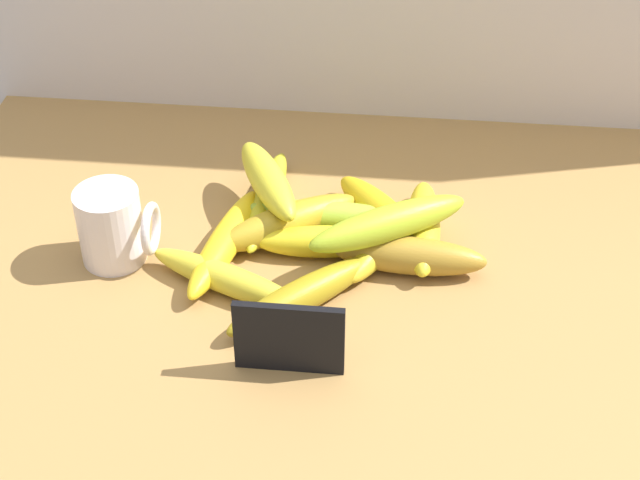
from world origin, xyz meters
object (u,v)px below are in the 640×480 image
(banana_1, at_px, (302,295))
(banana_5, at_px, (325,242))
(banana_11, at_px, (268,180))
(banana_9, at_px, (325,216))
(banana_8, at_px, (229,280))
(banana_6, at_px, (289,222))
(banana_2, at_px, (379,211))
(banana_3, at_px, (267,200))
(banana_12, at_px, (388,223))
(banana_7, at_px, (383,242))
(banana_4, at_px, (225,242))
(chalkboard_sign, at_px, (289,340))
(banana_0, at_px, (423,227))
(banana_10, at_px, (410,256))
(coffee_mug, at_px, (113,226))

(banana_1, relative_size, banana_5, 1.25)
(banana_1, height_order, banana_11, banana_11)
(banana_9, bearing_deg, banana_8, -127.21)
(banana_6, bearing_deg, banana_5, -32.27)
(banana_9, distance_m, banana_11, 0.08)
(banana_11, bearing_deg, banana_2, -1.91)
(banana_3, xyz_separation_m, banana_12, (0.15, -0.08, 0.04))
(banana_3, bearing_deg, banana_2, -5.54)
(banana_6, xyz_separation_m, banana_7, (0.11, -0.02, -0.00))
(banana_4, bearing_deg, banana_3, 67.68)
(chalkboard_sign, height_order, banana_3, chalkboard_sign)
(banana_2, bearing_deg, banana_11, 178.09)
(banana_0, height_order, banana_4, banana_0)
(banana_4, distance_m, banana_10, 0.21)
(banana_1, distance_m, banana_6, 0.13)
(banana_6, relative_size, banana_11, 1.12)
(coffee_mug, height_order, banana_2, coffee_mug)
(banana_3, distance_m, banana_12, 0.17)
(banana_1, height_order, banana_10, banana_10)
(banana_4, xyz_separation_m, banana_9, (0.11, 0.06, 0.00))
(banana_10, relative_size, banana_12, 0.88)
(banana_8, distance_m, banana_9, 0.15)
(banana_9, relative_size, banana_12, 1.07)
(banana_1, distance_m, banana_4, 0.13)
(banana_6, distance_m, banana_8, 0.12)
(banana_1, distance_m, banana_2, 0.17)
(banana_2, height_order, banana_7, banana_2)
(banana_1, bearing_deg, banana_12, 45.84)
(banana_1, bearing_deg, banana_7, 51.38)
(banana_1, distance_m, banana_9, 0.14)
(banana_2, bearing_deg, banana_1, -115.12)
(banana_2, relative_size, banana_7, 1.00)
(banana_8, bearing_deg, banana_7, 26.99)
(banana_5, distance_m, banana_10, 0.10)
(banana_0, relative_size, banana_1, 0.89)
(coffee_mug, height_order, banana_7, coffee_mug)
(banana_5, relative_size, banana_10, 0.91)
(banana_9, relative_size, banana_11, 1.28)
(banana_5, bearing_deg, banana_1, -98.95)
(chalkboard_sign, bearing_deg, banana_4, 119.19)
(banana_1, height_order, banana_5, same)
(banana_7, bearing_deg, banana_0, 31.87)
(banana_12, bearing_deg, banana_3, 151.83)
(chalkboard_sign, height_order, coffee_mug, coffee_mug)
(banana_10, bearing_deg, banana_7, 137.79)
(banana_1, relative_size, banana_12, 0.99)
(banana_8, bearing_deg, banana_5, 37.48)
(coffee_mug, distance_m, banana_6, 0.20)
(banana_0, relative_size, banana_7, 1.08)
(banana_1, height_order, banana_3, banana_1)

